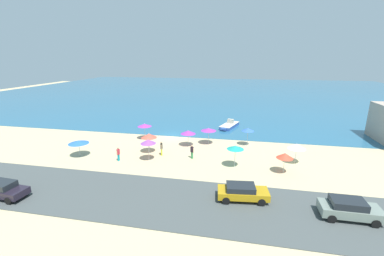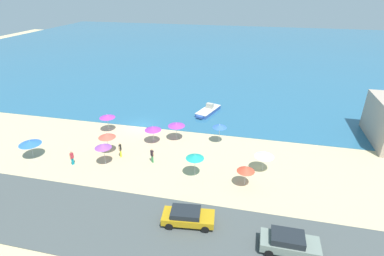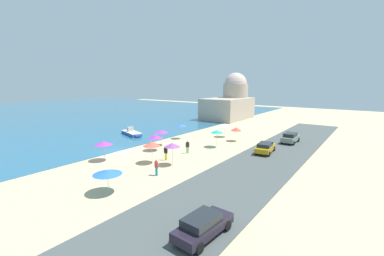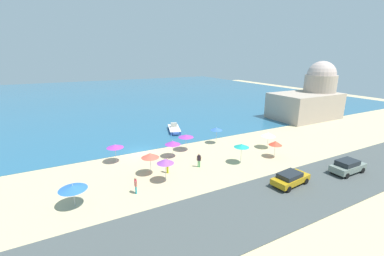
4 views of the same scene
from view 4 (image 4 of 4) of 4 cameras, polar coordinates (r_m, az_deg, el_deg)
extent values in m
plane|color=#C8B486|center=(36.73, -11.63, -5.25)|extent=(160.00, 160.00, 0.00)
cube|color=#296183|center=(89.48, -22.05, 6.38)|extent=(150.00, 110.00, 0.05)
cube|color=#464C4C|center=(21.98, 3.16, -20.46)|extent=(80.00, 8.00, 0.06)
cylinder|color=#B2B2B7|center=(29.53, -9.18, -8.30)|extent=(0.05, 0.05, 2.10)
cone|color=#E35542|center=(29.04, -9.29, -6.02)|extent=(2.00, 2.00, 0.53)
sphere|color=silver|center=(28.93, -9.31, -5.47)|extent=(0.08, 0.08, 0.08)
cylinder|color=#B2B2B7|center=(34.11, -4.27, -5.01)|extent=(0.05, 0.05, 1.80)
cone|color=purple|center=(33.74, -4.31, -3.28)|extent=(2.07, 2.07, 0.48)
sphere|color=silver|center=(33.65, -4.32, -2.85)|extent=(0.08, 0.08, 0.08)
cylinder|color=#B2B2B7|center=(39.23, 5.42, -1.93)|extent=(0.05, 0.05, 2.16)
cone|color=blue|center=(38.88, 5.47, -0.22)|extent=(1.71, 1.71, 0.37)
sphere|color=silver|center=(38.82, 5.48, 0.08)|extent=(0.08, 0.08, 0.08)
cylinder|color=#B2B2B7|center=(36.29, -1.34, -3.49)|extent=(0.05, 0.05, 2.01)
cone|color=purple|center=(35.93, -1.35, -1.78)|extent=(2.16, 2.16, 0.37)
sphere|color=silver|center=(35.87, -1.35, -1.45)|extent=(0.08, 0.08, 0.08)
cylinder|color=#B2B2B7|center=(32.59, 10.85, -5.92)|extent=(0.05, 0.05, 2.18)
cone|color=teal|center=(32.16, 10.96, -3.87)|extent=(1.88, 1.88, 0.39)
sphere|color=silver|center=(32.08, 10.98, -3.49)|extent=(0.08, 0.08, 0.08)
cylinder|color=#B2B2B7|center=(27.68, -5.87, -9.78)|extent=(0.05, 0.05, 2.19)
cone|color=purple|center=(27.16, -5.95, -7.34)|extent=(1.82, 1.82, 0.48)
sphere|color=silver|center=(27.05, -5.97, -6.82)|extent=(0.08, 0.08, 0.08)
cylinder|color=#B2B2B7|center=(25.85, -24.71, -13.83)|extent=(0.05, 0.05, 1.72)
cone|color=blue|center=(25.40, -24.98, -11.86)|extent=(2.46, 2.46, 0.38)
sphere|color=silver|center=(25.30, -25.04, -11.42)|extent=(0.08, 0.08, 0.08)
cylinder|color=#B2B2B7|center=(35.66, 17.89, -4.87)|extent=(0.05, 0.05, 1.75)
cone|color=#ED482F|center=(35.30, 18.04, -3.20)|extent=(1.75, 1.75, 0.55)
sphere|color=silver|center=(35.20, 18.08, -2.73)|extent=(0.08, 0.08, 0.08)
cylinder|color=#B2B2B7|center=(38.82, 16.44, -2.99)|extent=(0.05, 0.05, 1.83)
cone|color=white|center=(38.48, 16.57, -1.38)|extent=(2.06, 2.06, 0.55)
sphere|color=silver|center=(38.39, 16.61, -0.95)|extent=(0.08, 0.08, 0.08)
cylinder|color=#B2B2B7|center=(33.69, -16.57, -5.73)|extent=(0.05, 0.05, 2.02)
cone|color=purple|center=(33.30, -16.72, -3.88)|extent=(2.10, 2.10, 0.40)
sphere|color=silver|center=(33.22, -16.75, -3.50)|extent=(0.08, 0.08, 0.08)
cylinder|color=yellow|center=(29.80, -5.36, -9.20)|extent=(0.14, 0.14, 0.88)
cylinder|color=yellow|center=(29.93, -5.56, -9.09)|extent=(0.14, 0.14, 0.88)
cube|color=black|center=(29.54, -5.50, -7.76)|extent=(0.29, 0.40, 0.70)
sphere|color=tan|center=(29.35, -5.52, -6.90)|extent=(0.22, 0.22, 0.22)
cylinder|color=tan|center=(29.38, -5.23, -7.99)|extent=(0.09, 0.09, 0.63)
cylinder|color=tan|center=(29.74, -5.76, -7.70)|extent=(0.09, 0.09, 0.63)
cylinder|color=#419C59|center=(31.20, 1.72, -7.97)|extent=(0.14, 0.14, 0.85)
cylinder|color=#419C59|center=(31.22, 1.39, -7.96)|extent=(0.14, 0.14, 0.85)
cube|color=black|center=(30.91, 1.57, -6.68)|extent=(0.42, 0.39, 0.67)
sphere|color=tan|center=(30.73, 1.57, -5.87)|extent=(0.22, 0.22, 0.22)
cylinder|color=tan|center=(30.91, 2.01, -6.78)|extent=(0.09, 0.09, 0.60)
cylinder|color=tan|center=(30.96, 1.12, -6.74)|extent=(0.09, 0.09, 0.60)
cylinder|color=teal|center=(26.24, -12.31, -13.30)|extent=(0.14, 0.14, 0.82)
cylinder|color=teal|center=(26.39, -12.36, -13.12)|extent=(0.14, 0.14, 0.82)
cube|color=#C93041|center=(25.97, -12.43, -11.79)|extent=(0.28, 0.39, 0.65)
sphere|color=tan|center=(25.77, -12.49, -10.90)|extent=(0.22, 0.22, 0.22)
cylinder|color=tan|center=(25.78, -12.36, -12.13)|extent=(0.09, 0.09, 0.58)
cylinder|color=tan|center=(26.21, -12.49, -11.65)|extent=(0.09, 0.09, 0.58)
cube|color=gray|center=(34.52, 31.31, -7.46)|extent=(4.32, 1.85, 0.69)
cube|color=#1E2328|center=(34.13, 31.27, -6.59)|extent=(2.42, 1.62, 0.54)
cylinder|color=black|center=(36.24, 31.28, -7.00)|extent=(0.64, 0.22, 0.64)
cylinder|color=black|center=(35.49, 33.66, -7.83)|extent=(0.64, 0.22, 0.64)
cylinder|color=black|center=(33.86, 28.67, -8.14)|extent=(0.64, 0.22, 0.64)
cylinder|color=black|center=(33.07, 31.17, -9.07)|extent=(0.64, 0.22, 0.64)
cube|color=#B88914|center=(28.93, 21.05, -10.56)|extent=(4.49, 2.28, 0.60)
cube|color=#1E2328|center=(28.54, 20.90, -9.73)|extent=(2.58, 1.85, 0.46)
cylinder|color=black|center=(30.59, 21.26, -9.73)|extent=(0.66, 0.29, 0.64)
cylinder|color=black|center=(29.80, 23.99, -10.74)|extent=(0.66, 0.29, 0.64)
cylinder|color=black|center=(28.39, 17.83, -11.43)|extent=(0.66, 0.29, 0.64)
cylinder|color=black|center=(27.54, 20.68, -12.61)|extent=(0.66, 0.29, 0.64)
cube|color=#3356A3|center=(45.62, -3.99, -0.35)|extent=(3.25, 5.40, 0.52)
cube|color=#3356A3|center=(42.99, -3.57, -1.29)|extent=(1.08, 0.72, 0.31)
cube|color=silver|center=(45.54, -3.99, 0.01)|extent=(3.32, 5.42, 0.08)
cube|color=#B2AD9E|center=(45.92, -4.07, 0.65)|extent=(1.19, 0.90, 0.85)
cube|color=#AC9B8A|center=(59.70, 23.71, 4.55)|extent=(14.05, 8.90, 5.35)
cylinder|color=#AC9B8A|center=(62.76, 26.31, 6.41)|extent=(6.52, 6.52, 8.93)
sphere|color=#C3ABA2|center=(62.31, 26.81, 10.45)|extent=(5.87, 5.87, 5.87)
camera|label=1|loc=(20.36, 72.57, 1.83)|focal=24.00mm
camera|label=2|loc=(25.54, 70.50, 17.65)|focal=28.00mm
camera|label=3|loc=(13.70, -91.89, -16.90)|focal=24.00mm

